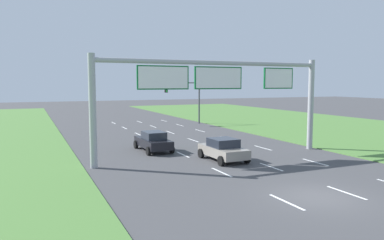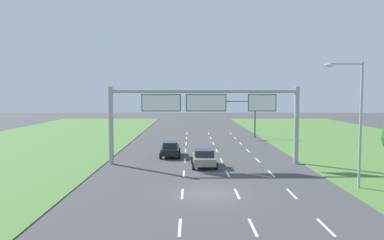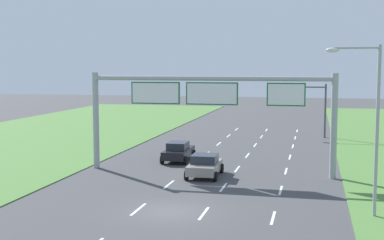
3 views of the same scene
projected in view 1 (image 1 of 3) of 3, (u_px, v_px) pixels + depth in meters
ground_plane at (317, 197)px, 17.10m from camera, size 200.00×200.00×0.00m
lane_dashes_inner_left at (200, 162)px, 24.60m from camera, size 0.14×56.40×0.01m
lane_dashes_inner_right at (246, 158)px, 26.00m from camera, size 0.14×56.40×0.01m
lane_dashes_slip at (286, 154)px, 27.41m from camera, size 0.14×56.40×0.01m
car_near_red at (153, 141)px, 28.74m from camera, size 2.11×4.33×1.52m
car_lead_silver at (223, 149)px, 25.18m from camera, size 2.21×4.00×1.50m
sign_gantry at (216, 87)px, 25.89m from camera, size 17.24×0.44×7.00m
traffic_light_mast at (185, 94)px, 47.20m from camera, size 4.76×0.49×5.60m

